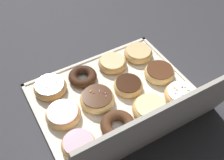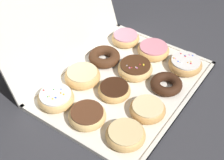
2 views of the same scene
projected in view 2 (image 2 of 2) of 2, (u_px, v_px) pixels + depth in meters
The scene contains 15 objects.
ground_plane at pixel (124, 86), 1.14m from camera, with size 3.00×3.00×0.00m, color #333338.
donut_box at pixel (124, 85), 1.14m from camera, with size 0.56×0.43×0.01m.
box_lid_open at pixel (56, 9), 1.12m from camera, with size 0.56×0.43×0.01m, color silver.
glazed_ring_donut_0 at pixel (126, 135), 0.95m from camera, with size 0.12×0.12×0.04m.
glazed_ring_donut_1 at pixel (148, 109), 1.03m from camera, with size 0.11×0.11×0.03m.
chocolate_cake_ring_donut_2 at pixel (166, 84), 1.11m from camera, with size 0.11×0.11×0.03m.
sprinkle_donut_3 at pixel (185, 64), 1.18m from camera, with size 0.12×0.12×0.04m.
chocolate_frosted_donut_4 at pixel (87, 115), 1.00m from camera, with size 0.12×0.12×0.04m.
chocolate_frosted_donut_5 at pixel (115, 91), 1.08m from camera, with size 0.11×0.11×0.04m.
sprinkle_donut_6 at pixel (134, 68), 1.16m from camera, with size 0.12×0.12×0.04m.
pink_frosted_donut_7 at pixel (152, 49), 1.24m from camera, with size 0.12×0.12×0.04m.
sprinkle_donut_8 at pixel (56, 98), 1.06m from camera, with size 0.12×0.12×0.04m.
glazed_ring_donut_9 at pixel (82, 76), 1.13m from camera, with size 0.12×0.12×0.04m.
chocolate_cake_ring_donut_10 at pixel (104, 57), 1.21m from camera, with size 0.12×0.12×0.04m.
pink_frosted_donut_11 at pixel (125, 38), 1.29m from camera, with size 0.11×0.11×0.04m.
Camera 2 is at (-0.69, -0.43, 0.80)m, focal length 53.29 mm.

